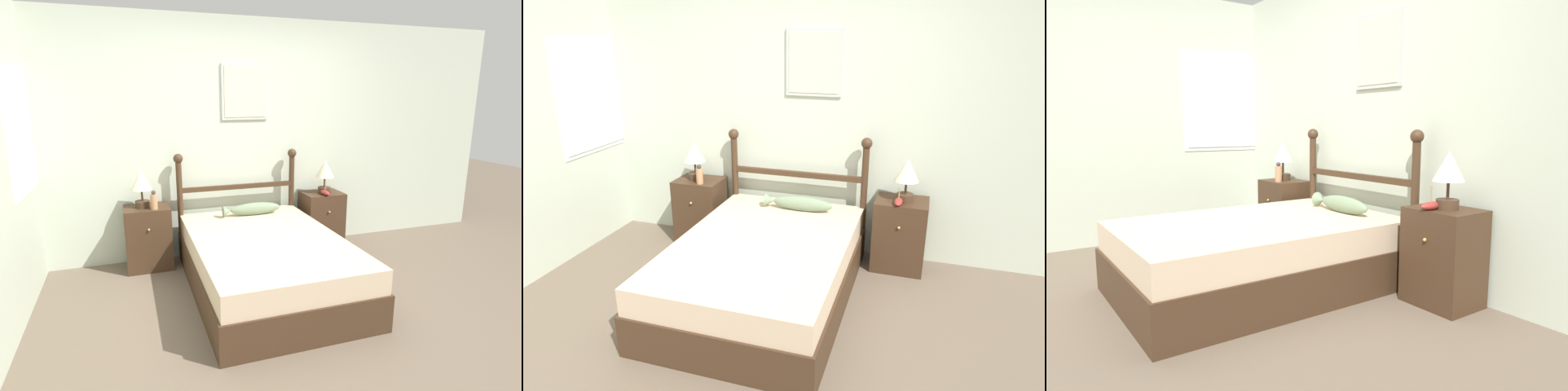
{
  "view_description": "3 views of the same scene",
  "coord_description": "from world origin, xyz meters",
  "views": [
    {
      "loc": [
        -1.26,
        -2.63,
        1.75
      ],
      "look_at": [
        -0.03,
        1.05,
        0.79
      ],
      "focal_mm": 28.0,
      "sensor_mm": 36.0,
      "label": 1
    },
    {
      "loc": [
        1.03,
        -2.45,
        2.06
      ],
      "look_at": [
        -0.05,
        0.96,
        0.78
      ],
      "focal_mm": 32.0,
      "sensor_mm": 36.0,
      "label": 2
    },
    {
      "loc": [
        2.8,
        -0.97,
        1.18
      ],
      "look_at": [
        -0.17,
        1.11,
        0.64
      ],
      "focal_mm": 32.0,
      "sensor_mm": 36.0,
      "label": 3
    }
  ],
  "objects": [
    {
      "name": "wall_left",
      "position": [
        -2.13,
        0.03,
        1.28
      ],
      "size": [
        0.08,
        6.4,
        2.55
      ],
      "color": "beige",
      "rests_on": "ground_plane"
    },
    {
      "name": "bed",
      "position": [
        -0.12,
        0.64,
        0.25
      ],
      "size": [
        1.33,
        1.96,
        0.51
      ],
      "color": "#3D2819",
      "rests_on": "ground_plane"
    },
    {
      "name": "nightstand_left",
      "position": [
        -1.1,
        1.49,
        0.33
      ],
      "size": [
        0.45,
        0.38,
        0.65
      ],
      "color": "#3D2819",
      "rests_on": "ground_plane"
    },
    {
      "name": "headboard",
      "position": [
        -0.12,
        1.59,
        0.68
      ],
      "size": [
        1.37,
        0.1,
        1.16
      ],
      "color": "#3D2819",
      "rests_on": "ground_plane"
    },
    {
      "name": "bottle",
      "position": [
        -1.03,
        1.38,
        0.74
      ],
      "size": [
        0.07,
        0.07,
        0.19
      ],
      "color": "tan",
      "rests_on": "nightstand_left"
    },
    {
      "name": "fish_pillow",
      "position": [
        -0.03,
        1.34,
        0.57
      ],
      "size": [
        0.63,
        0.12,
        0.13
      ],
      "color": "gray",
      "rests_on": "bed"
    },
    {
      "name": "model_boat",
      "position": [
        0.84,
        1.38,
        0.68
      ],
      "size": [
        0.07,
        0.18,
        0.16
      ],
      "color": "maroon",
      "rests_on": "nightstand_right"
    },
    {
      "name": "table_lamp_right",
      "position": [
        0.89,
        1.48,
        0.9
      ],
      "size": [
        0.21,
        0.21,
        0.38
      ],
      "color": "#422D1E",
      "rests_on": "nightstand_right"
    },
    {
      "name": "nightstand_right",
      "position": [
        0.87,
        1.49,
        0.33
      ],
      "size": [
        0.45,
        0.38,
        0.65
      ],
      "color": "#3D2819",
      "rests_on": "ground_plane"
    },
    {
      "name": "table_lamp_left",
      "position": [
        -1.14,
        1.5,
        0.9
      ],
      "size": [
        0.21,
        0.21,
        0.38
      ],
      "color": "#422D1E",
      "rests_on": "nightstand_left"
    },
    {
      "name": "ground_plane",
      "position": [
        0.0,
        0.0,
        0.0
      ],
      "size": [
        16.0,
        16.0,
        0.0
      ],
      "primitive_type": "plane",
      "color": "brown"
    },
    {
      "name": "wall_back",
      "position": [
        0.0,
        1.73,
        1.28
      ],
      "size": [
        6.4,
        0.08,
        2.55
      ],
      "color": "beige",
      "rests_on": "ground_plane"
    }
  ]
}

